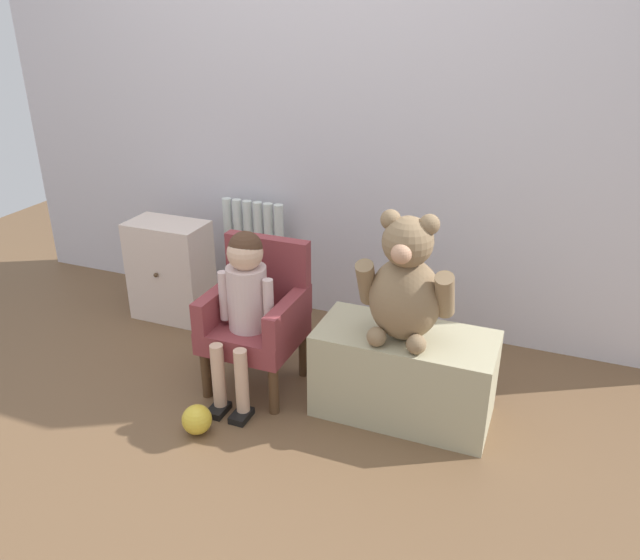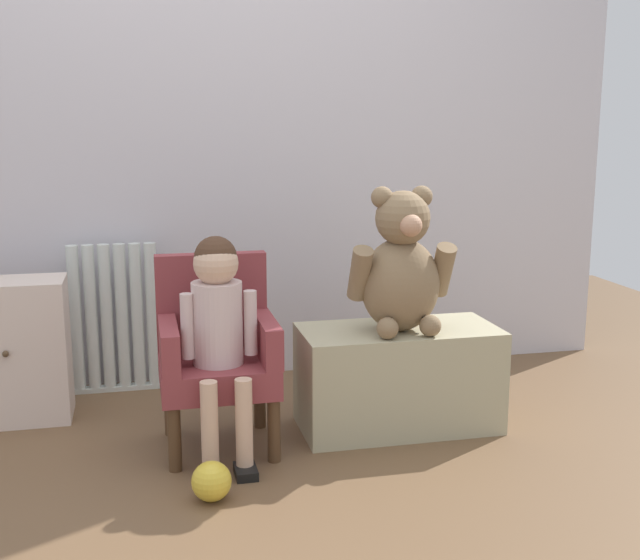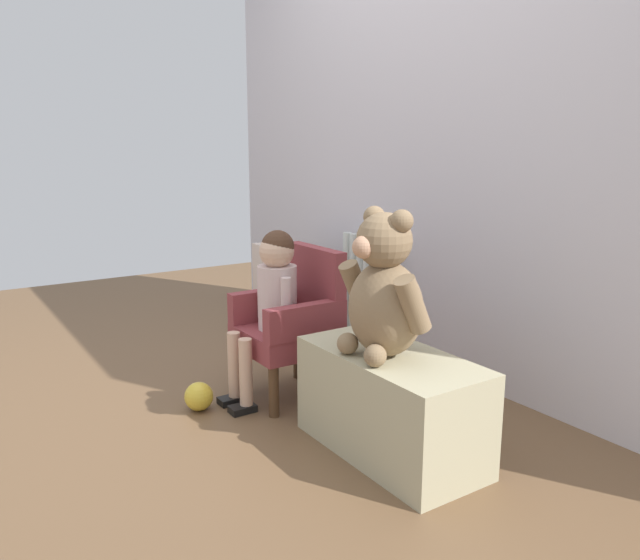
{
  "view_description": "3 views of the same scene",
  "coord_description": "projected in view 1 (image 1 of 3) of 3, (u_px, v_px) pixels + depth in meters",
  "views": [
    {
      "loc": [
        1.16,
        -1.64,
        1.61
      ],
      "look_at": [
        0.3,
        0.52,
        0.56
      ],
      "focal_mm": 35.0,
      "sensor_mm": 36.0,
      "label": 1
    },
    {
      "loc": [
        -0.25,
        -2.18,
        1.13
      ],
      "look_at": [
        0.36,
        0.48,
        0.58
      ],
      "focal_mm": 45.0,
      "sensor_mm": 36.0,
      "label": 2
    },
    {
      "loc": [
        2.29,
        -0.85,
        1.11
      ],
      "look_at": [
        0.26,
        0.48,
        0.58
      ],
      "focal_mm": 35.0,
      "sensor_mm": 36.0,
      "label": 3
    }
  ],
  "objects": [
    {
      "name": "ground_plane",
      "position": [
        201.0,
        447.0,
        2.45
      ],
      "size": [
        6.0,
        6.0,
        0.0
      ],
      "primitive_type": "plane",
      "color": "brown"
    },
    {
      "name": "child_armchair",
      "position": [
        258.0,
        314.0,
        2.74
      ],
      "size": [
        0.39,
        0.38,
        0.66
      ],
      "color": "brown",
      "rests_on": "ground_plane"
    },
    {
      "name": "back_wall",
      "position": [
        323.0,
        90.0,
        3.05
      ],
      "size": [
        3.8,
        0.05,
        2.4
      ],
      "primitive_type": "cube",
      "color": "silver",
      "rests_on": "ground_plane"
    },
    {
      "name": "low_bench",
      "position": [
        404.0,
        374.0,
        2.59
      ],
      "size": [
        0.73,
        0.35,
        0.38
      ],
      "primitive_type": "cube",
      "color": "tan",
      "rests_on": "ground_plane"
    },
    {
      "name": "child_figure",
      "position": [
        245.0,
        293.0,
        2.59
      ],
      "size": [
        0.25,
        0.35,
        0.75
      ],
      "color": "beige",
      "rests_on": "ground_plane"
    },
    {
      "name": "radiator",
      "position": [
        255.0,
        257.0,
        3.44
      ],
      "size": [
        0.37,
        0.05,
        0.63
      ],
      "color": "silver",
      "rests_on": "ground_plane"
    },
    {
      "name": "small_dresser",
      "position": [
        171.0,
        270.0,
        3.36
      ],
      "size": [
        0.42,
        0.27,
        0.54
      ],
      "color": "beige",
      "rests_on": "ground_plane"
    },
    {
      "name": "toy_ball",
      "position": [
        197.0,
        419.0,
        2.51
      ],
      "size": [
        0.12,
        0.12,
        0.12
      ],
      "primitive_type": "sphere",
      "color": "gold",
      "rests_on": "ground_plane"
    },
    {
      "name": "large_teddy_bear",
      "position": [
        405.0,
        285.0,
        2.39
      ],
      "size": [
        0.38,
        0.27,
        0.52
      ],
      "color": "#846A4B",
      "rests_on": "low_bench"
    }
  ]
}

